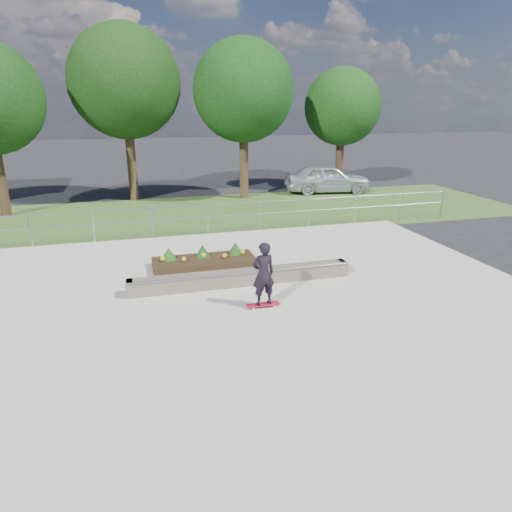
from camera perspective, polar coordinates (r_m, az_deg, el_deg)
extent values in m
plane|color=black|center=(10.25, 1.16, -8.52)|extent=(120.00, 120.00, 0.00)
cube|color=#345220|center=(20.46, -7.65, 5.21)|extent=(30.00, 8.00, 0.02)
cube|color=#B0AC9C|center=(10.24, 1.16, -8.37)|extent=(15.00, 15.00, 0.06)
cylinder|color=gray|center=(17.09, -26.33, 2.82)|extent=(0.06, 0.06, 1.20)
cylinder|color=#9C9FA5|center=(16.81, -19.65, 3.44)|extent=(0.06, 0.06, 1.20)
cylinder|color=gray|center=(16.76, -12.83, 4.03)|extent=(0.06, 0.06, 1.20)
cylinder|color=gray|center=(16.95, -6.06, 4.55)|extent=(0.06, 0.06, 1.20)
cylinder|color=gray|center=(17.37, 0.48, 5.00)|extent=(0.06, 0.06, 1.20)
cylinder|color=gray|center=(18.01, 6.64, 5.36)|extent=(0.06, 0.06, 1.20)
cylinder|color=gray|center=(18.84, 12.33, 5.64)|extent=(0.06, 0.06, 1.20)
cylinder|color=#93959B|center=(19.83, 17.49, 5.85)|extent=(0.06, 0.06, 1.20)
cylinder|color=#94979C|center=(20.97, 22.13, 5.99)|extent=(0.06, 0.06, 1.20)
cylinder|color=gray|center=(16.83, -6.12, 6.37)|extent=(20.00, 0.04, 0.04)
cylinder|color=#929599|center=(16.93, -6.07, 4.88)|extent=(20.00, 0.04, 0.04)
cylinder|color=#301F13|center=(22.63, -29.27, 8.06)|extent=(0.44, 0.44, 2.93)
cylinder|color=#382616|center=(23.94, -15.24, 10.75)|extent=(0.44, 0.44, 3.38)
sphere|color=black|center=(23.77, -16.09, 20.17)|extent=(5.25, 5.25, 5.25)
cylinder|color=#362415|center=(23.64, -1.52, 11.01)|extent=(0.44, 0.44, 3.15)
sphere|color=black|center=(23.44, -1.60, 19.95)|extent=(4.90, 4.90, 4.90)
cylinder|color=#311F13|center=(27.09, 10.35, 11.21)|extent=(0.44, 0.44, 2.70)
sphere|color=black|center=(26.89, 10.75, 17.87)|extent=(4.20, 4.20, 4.20)
cube|color=brown|center=(12.17, -1.73, -2.69)|extent=(6.00, 0.40, 0.40)
cylinder|color=gray|center=(11.92, -1.51, -2.13)|extent=(6.00, 0.06, 0.06)
cube|color=brown|center=(11.88, -15.48, -3.94)|extent=(0.15, 0.42, 0.40)
cube|color=brown|center=(13.11, 10.68, -1.43)|extent=(0.15, 0.42, 0.40)
cube|color=black|center=(13.57, -6.47, -0.87)|extent=(3.00, 1.20, 0.25)
sphere|color=yellow|center=(13.48, -11.61, -0.34)|extent=(0.14, 0.14, 0.14)
sphere|color=yellow|center=(13.34, -8.98, -0.39)|extent=(0.14, 0.14, 0.14)
sphere|color=yellow|center=(13.60, -6.57, 0.08)|extent=(0.14, 0.14, 0.14)
sphere|color=yellow|center=(13.51, -3.93, 0.04)|extent=(0.14, 0.14, 0.14)
sphere|color=yellow|center=(13.81, -1.66, 0.50)|extent=(0.14, 0.14, 0.14)
cone|color=#174915|center=(13.60, -10.85, 0.32)|extent=(0.44, 0.44, 0.36)
cone|color=#124012|center=(13.71, -6.69, 0.67)|extent=(0.44, 0.44, 0.36)
cone|color=#1B3E11|center=(13.88, -2.61, 1.01)|extent=(0.44, 0.44, 0.36)
cylinder|color=silver|center=(10.77, -0.30, -6.63)|extent=(0.05, 0.03, 0.05)
cylinder|color=white|center=(10.92, -0.55, -6.24)|extent=(0.05, 0.03, 0.05)
cylinder|color=silver|center=(10.90, 2.36, -6.31)|extent=(0.05, 0.03, 0.05)
cylinder|color=silver|center=(11.06, 2.07, -5.94)|extent=(0.05, 0.03, 0.05)
cylinder|color=#9A9A9F|center=(10.83, -0.42, -6.31)|extent=(0.02, 0.18, 0.02)
cylinder|color=#9C9CA1|center=(10.97, 2.22, -6.00)|extent=(0.02, 0.18, 0.02)
cube|color=maroon|center=(10.89, 0.91, -6.06)|extent=(0.80, 0.21, 0.02)
imported|color=black|center=(10.59, 0.93, -2.24)|extent=(0.60, 0.43, 1.53)
imported|color=silver|center=(25.57, 8.92, 9.57)|extent=(4.82, 2.55, 1.56)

